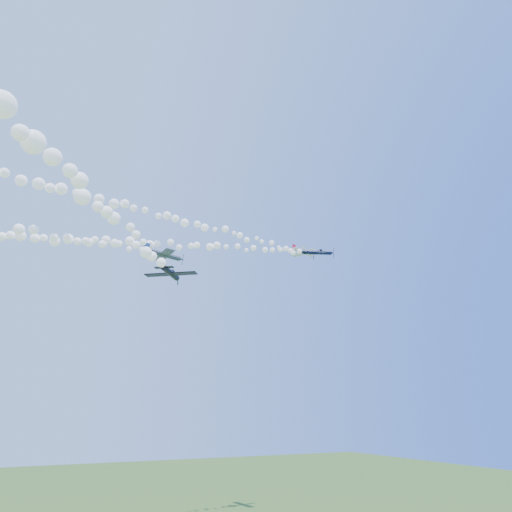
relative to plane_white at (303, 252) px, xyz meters
name	(u,v)px	position (x,y,z in m)	size (l,w,h in m)	color
plane_white	(303,252)	(0.00, 0.00, 0.00)	(6.80, 7.22, 2.41)	white
smoke_trail_white	(157,214)	(-35.68, -5.57, -0.29)	(67.37, 12.62, 2.90)	white
plane_navy	(318,252)	(-4.69, -12.36, -5.03)	(6.95, 7.13, 2.30)	#0B1033
smoke_trail_navy	(123,243)	(-40.45, -1.04, -5.24)	(67.68, 23.17, 2.75)	white
plane_grey	(164,254)	(-33.41, -3.93, -7.41)	(7.90, 8.34, 3.10)	#343C4C
plane_black	(171,273)	(-36.42, -21.71, -16.70)	(6.93, 6.54, 1.88)	black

